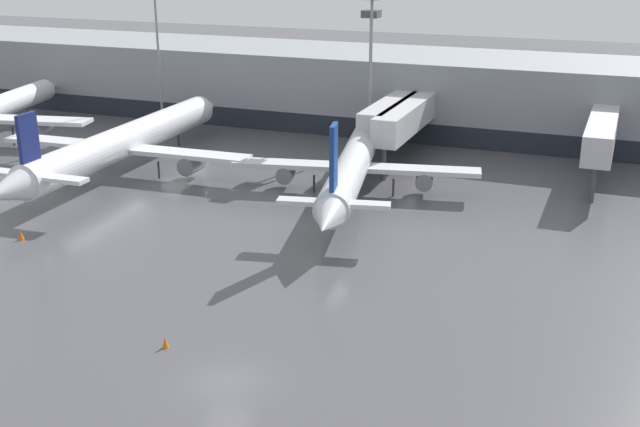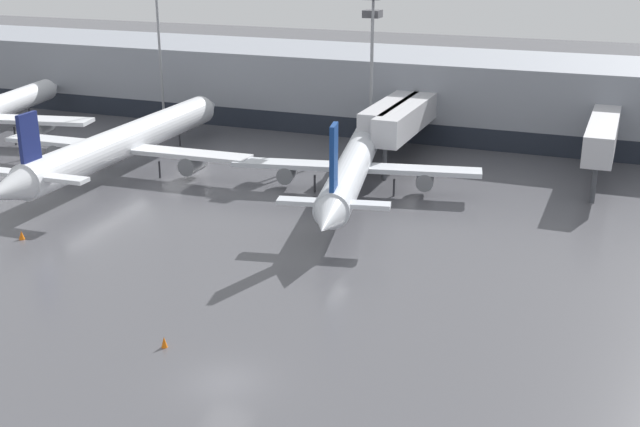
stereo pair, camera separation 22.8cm
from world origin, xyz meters
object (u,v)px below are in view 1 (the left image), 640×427
Objects in this scene: traffic_cone_2 at (21,236)px; apron_light_mast_3 at (372,25)px; apron_light_mast_2 at (371,37)px; parked_jet_3 at (123,142)px; traffic_cone_3 at (165,342)px; parked_jet_2 at (355,162)px.

apron_light_mast_3 reaches higher than traffic_cone_2.
traffic_cone_2 is 0.05× the size of apron_light_mast_2.
apron_light_mast_3 reaches higher than parked_jet_3.
apron_light_mast_3 reaches higher than apron_light_mast_2.
traffic_cone_2 is 22.56m from traffic_cone_3.
parked_jet_3 is 19.68m from traffic_cone_2.
traffic_cone_2 is at bearing 151.10° from traffic_cone_3.
traffic_cone_3 is (19.75, -10.90, -0.01)m from traffic_cone_2.
traffic_cone_2 is at bearing -113.90° from apron_light_mast_3.
parked_jet_3 reaches higher than traffic_cone_2.
parked_jet_2 reaches higher than traffic_cone_3.
parked_jet_3 is at bearing -135.16° from apron_light_mast_2.
apron_light_mast_2 reaches higher than traffic_cone_3.
apron_light_mast_3 reaches higher than traffic_cone_3.
apron_light_mast_3 is (19.90, 17.97, 10.45)m from parked_jet_3.
apron_light_mast_2 reaches higher than parked_jet_2.
apron_light_mast_3 is (0.49, -1.33, 1.41)m from apron_light_mast_2.
parked_jet_2 is 54.42× the size of traffic_cone_2.
parked_jet_2 is 23.71m from parked_jet_3.
traffic_cone_3 is at bearing -28.90° from traffic_cone_2.
parked_jet_3 is 28.78m from apron_light_mast_3.
apron_light_mast_3 is at bearing 93.91° from traffic_cone_3.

